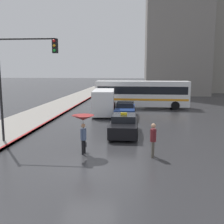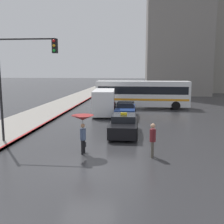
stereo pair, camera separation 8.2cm
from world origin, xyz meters
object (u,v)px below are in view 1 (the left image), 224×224
(pedestrian_with_umbrella, at_px, (83,122))
(traffic_light, at_px, (21,69))
(pedestrian_man, at_px, (153,137))
(taxi, at_px, (124,125))
(ambulance_van, at_px, (104,101))
(city_bus, at_px, (142,93))
(sedan_red, at_px, (125,110))

(pedestrian_with_umbrella, bearing_deg, traffic_light, 83.37)
(traffic_light, bearing_deg, pedestrian_man, -13.09)
(taxi, bearing_deg, traffic_light, 26.88)
(ambulance_van, height_order, traffic_light, traffic_light)
(pedestrian_with_umbrella, xyz_separation_m, traffic_light, (-3.90, 1.55, 2.71))
(traffic_light, bearing_deg, taxi, 26.88)
(pedestrian_with_umbrella, relative_size, pedestrian_man, 1.19)
(city_bus, distance_m, traffic_light, 18.09)
(pedestrian_man, relative_size, traffic_light, 0.27)
(taxi, bearing_deg, pedestrian_man, 109.94)
(city_bus, bearing_deg, traffic_light, -22.80)
(sedan_red, distance_m, ambulance_van, 2.64)
(taxi, relative_size, ambulance_van, 0.81)
(taxi, height_order, pedestrian_with_umbrella, pedestrian_with_umbrella)
(city_bus, xyz_separation_m, pedestrian_with_umbrella, (-3.42, -17.87, -0.04))
(pedestrian_with_umbrella, distance_m, traffic_light, 5.00)
(sedan_red, relative_size, pedestrian_man, 2.70)
(taxi, relative_size, sedan_red, 0.97)
(taxi, height_order, sedan_red, taxi)
(ambulance_van, height_order, pedestrian_with_umbrella, ambulance_van)
(pedestrian_man, bearing_deg, sedan_red, -159.64)
(taxi, distance_m, city_bus, 13.51)
(city_bus, bearing_deg, ambulance_van, -35.56)
(pedestrian_with_umbrella, xyz_separation_m, pedestrian_man, (3.61, -0.20, -0.68))
(traffic_light, bearing_deg, ambulance_van, 72.92)
(city_bus, relative_size, pedestrian_man, 6.19)
(ambulance_van, distance_m, traffic_light, 12.04)
(pedestrian_with_umbrella, height_order, traffic_light, traffic_light)
(taxi, distance_m, sedan_red, 6.92)
(pedestrian_with_umbrella, bearing_deg, pedestrian_man, -78.15)
(pedestrian_with_umbrella, height_order, pedestrian_man, pedestrian_with_umbrella)
(sedan_red, bearing_deg, pedestrian_with_umbrella, 81.45)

